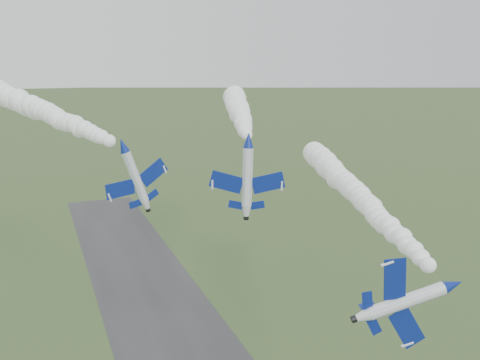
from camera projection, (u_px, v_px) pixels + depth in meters
name	position (u px, v px, depth m)	size (l,w,h in m)	color
jet_lead	(454.00, 285.00, 53.95)	(5.50, 11.96, 9.55)	silver
smoke_trail_jet_lead	(353.00, 191.00, 86.51)	(4.76, 61.76, 4.76)	white
jet_pair_left	(123.00, 145.00, 70.55)	(9.01, 11.13, 3.68)	silver
smoke_trail_jet_pair_left	(41.00, 111.00, 96.99)	(4.91, 63.92, 4.91)	white
jet_pair_right	(249.00, 140.00, 77.78)	(11.17, 12.90, 3.28)	silver
smoke_trail_jet_pair_right	(239.00, 110.00, 112.94)	(5.69, 66.49, 5.69)	white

